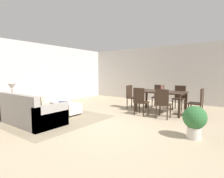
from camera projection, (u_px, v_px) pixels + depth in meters
name	position (u px, v px, depth m)	size (l,w,h in m)	color
ground_plane	(105.00, 127.00, 4.59)	(10.80, 10.80, 0.00)	tan
wall_back	(169.00, 74.00, 8.49)	(9.00, 0.12, 2.70)	beige
wall_left	(29.00, 74.00, 7.50)	(0.12, 11.00, 2.70)	beige
area_rug	(51.00, 118.00, 5.51)	(3.00, 2.80, 0.01)	gray
couch	(31.00, 113.00, 4.91)	(1.92, 0.98, 0.86)	gray
ottoman_table	(66.00, 107.00, 6.02)	(1.02, 0.56, 0.40)	silver
side_table	(13.00, 103.00, 5.72)	(0.40, 0.40, 0.55)	olive
table_lamp	(12.00, 87.00, 5.67)	(0.26, 0.26, 0.52)	brown
dining_table	(161.00, 94.00, 6.26)	(1.63, 0.98, 0.76)	#332319
dining_chair_near_left	(140.00, 100.00, 5.83)	(0.42, 0.42, 0.92)	#332319
dining_chair_near_right	(163.00, 102.00, 5.38)	(0.42, 0.42, 0.92)	#332319
dining_chair_far_left	(158.00, 95.00, 7.19)	(0.43, 0.43, 0.92)	#332319
dining_chair_far_right	(179.00, 96.00, 6.75)	(0.40, 0.40, 0.92)	#332319
dining_chair_head_east	(199.00, 101.00, 5.59)	(0.41, 0.41, 0.92)	#332319
dining_chair_head_west	(131.00, 95.00, 6.98)	(0.41, 0.41, 0.92)	#332319
vase_centerpiece	(162.00, 88.00, 6.24)	(0.09, 0.09, 0.21)	#B26659
book_on_ottoman	(63.00, 102.00, 6.06)	(0.26, 0.20, 0.03)	#3F4C72
potted_plant	(195.00, 120.00, 3.74)	(0.49, 0.49, 0.71)	beige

